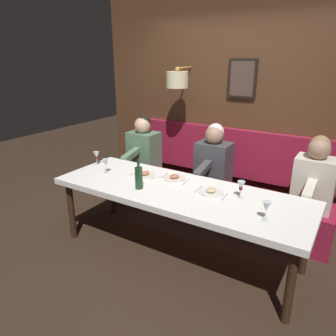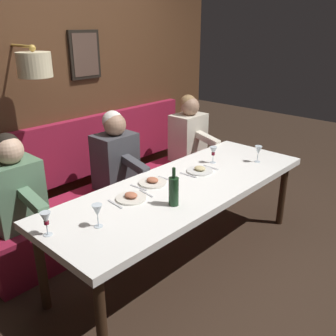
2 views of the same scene
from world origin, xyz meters
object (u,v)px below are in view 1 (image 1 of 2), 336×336
at_px(diner_nearest, 315,176).
at_px(wine_glass_2, 106,163).
at_px(diner_near, 214,159).
at_px(wine_glass_0, 241,186).
at_px(wine_glass_1, 266,207).
at_px(diner_middle, 143,146).
at_px(wine_bottle, 139,177).
at_px(wine_glass_3, 96,156).
at_px(dining_table, 178,195).

bearing_deg(diner_nearest, wine_glass_2, 113.99).
relative_size(diner_nearest, diner_near, 1.00).
height_order(wine_glass_0, wine_glass_1, same).
bearing_deg(diner_nearest, wine_glass_1, 168.76).
bearing_deg(wine_glass_1, diner_nearest, -11.24).
bearing_deg(diner_middle, wine_bottle, -146.09).
relative_size(diner_near, wine_bottle, 2.64).
relative_size(diner_middle, wine_glass_0, 4.82).
xyz_separation_m(wine_glass_2, wine_glass_3, (0.15, 0.29, -0.00)).
relative_size(diner_middle, wine_glass_3, 4.82).
bearing_deg(wine_glass_1, wine_bottle, 90.49).
distance_m(diner_near, wine_glass_0, 0.96).
xyz_separation_m(diner_middle, wine_glass_1, (-1.06, -1.97, 0.04)).
xyz_separation_m(diner_near, wine_bottle, (-1.07, 0.33, 0.04)).
bearing_deg(diner_middle, wine_glass_3, 168.69).
distance_m(diner_middle, wine_glass_3, 0.77).
bearing_deg(diner_middle, wine_glass_0, -114.43).
bearing_deg(wine_glass_0, wine_bottle, 108.91).
distance_m(dining_table, wine_glass_3, 1.23).
bearing_deg(wine_glass_2, wine_glass_0, -84.02).
height_order(diner_nearest, wine_glass_2, diner_nearest).
relative_size(wine_glass_1, wine_glass_2, 1.00).
bearing_deg(wine_glass_1, wine_glass_0, 45.90).
height_order(diner_nearest, diner_middle, same).
bearing_deg(wine_glass_2, dining_table, -88.42).
height_order(dining_table, diner_nearest, diner_nearest).
height_order(dining_table, wine_glass_0, wine_glass_0).
bearing_deg(wine_bottle, dining_table, -61.56).
bearing_deg(wine_glass_3, wine_glass_1, -98.19).
distance_m(dining_table, diner_middle, 1.39).
bearing_deg(wine_glass_2, diner_middle, 8.60).
relative_size(wine_glass_3, wine_bottle, 0.55).
bearing_deg(wine_bottle, wine_glass_0, -71.09).
xyz_separation_m(wine_glass_1, wine_glass_2, (0.15, 1.83, 0.00)).
bearing_deg(wine_glass_2, wine_glass_1, -94.68).
xyz_separation_m(wine_glass_0, wine_bottle, (-0.32, 0.93, 0.00)).
bearing_deg(wine_glass_1, dining_table, 79.05).
bearing_deg(wine_glass_1, diner_middle, 61.74).
height_order(dining_table, wine_glass_3, wine_glass_3).
bearing_deg(diner_near, wine_glass_3, 122.23).
height_order(diner_near, diner_middle, same).
bearing_deg(wine_glass_0, wine_glass_1, -134.10).
xyz_separation_m(diner_nearest, wine_glass_0, (-0.75, 0.53, 0.04)).
bearing_deg(wine_glass_1, wine_glass_3, 81.81).
relative_size(dining_table, wine_bottle, 8.58).
bearing_deg(dining_table, wine_glass_2, 91.58).
xyz_separation_m(diner_nearest, wine_glass_1, (-1.06, 0.21, 0.04)).
height_order(diner_near, wine_bottle, diner_near).
xyz_separation_m(diner_middle, wine_glass_2, (-0.91, -0.14, 0.04)).
bearing_deg(wine_glass_1, wine_glass_2, 85.32).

